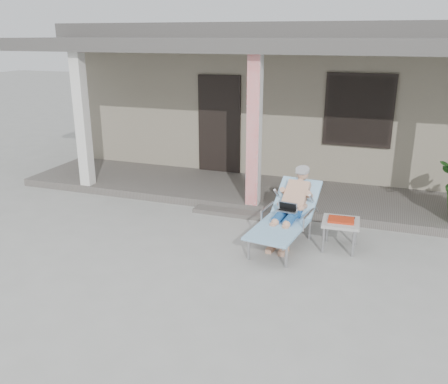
% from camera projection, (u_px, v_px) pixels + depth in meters
% --- Properties ---
extents(ground, '(60.00, 60.00, 0.00)m').
position_uv_depth(ground, '(211.00, 261.00, 6.71)').
color(ground, '#9E9E99').
rests_on(ground, ground).
extents(house, '(10.40, 5.40, 3.30)m').
position_uv_depth(house, '(301.00, 92.00, 12.00)').
color(house, gray).
rests_on(house, ground).
extents(porch_deck, '(10.00, 2.00, 0.15)m').
position_uv_depth(porch_deck, '(265.00, 193.00, 9.38)').
color(porch_deck, '#605B56').
rests_on(porch_deck, ground).
extents(porch_overhang, '(10.00, 2.30, 2.85)m').
position_uv_depth(porch_overhang, '(268.00, 50.00, 8.47)').
color(porch_overhang, silver).
rests_on(porch_overhang, porch_deck).
extents(porch_step, '(2.00, 0.30, 0.07)m').
position_uv_depth(porch_step, '(248.00, 215.00, 8.36)').
color(porch_step, '#605B56').
rests_on(porch_step, ground).
extents(lounger, '(0.87, 1.80, 1.14)m').
position_uv_depth(lounger, '(289.00, 199.00, 7.15)').
color(lounger, '#B7B7BC').
rests_on(lounger, ground).
extents(side_table, '(0.56, 0.56, 0.48)m').
position_uv_depth(side_table, '(341.00, 224.00, 6.99)').
color(side_table, '#ADADA8').
rests_on(side_table, ground).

